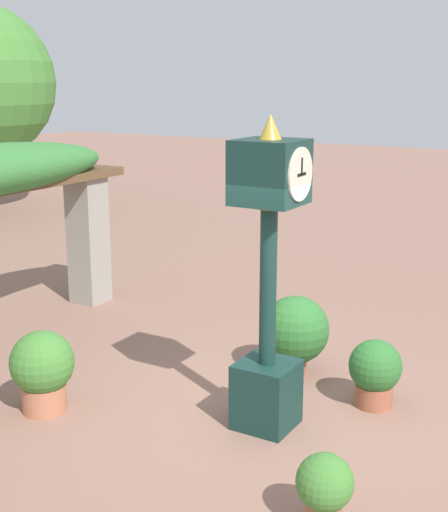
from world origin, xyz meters
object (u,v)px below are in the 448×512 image
potted_plant_near_left (375,371)px  potted_plant_far_right (325,487)px  potted_plant_far_left (42,368)px  pedestal_clock (268,280)px  potted_plant_near_right (295,331)px

potted_plant_near_left → potted_plant_far_right: bearing=-170.6°
potted_plant_far_left → potted_plant_near_left: bearing=-57.5°
potted_plant_far_right → potted_plant_far_left: bearing=83.8°
potted_plant_far_left → potted_plant_far_right: (-0.37, -3.36, -0.13)m
potted_plant_near_left → potted_plant_far_right: size_ratio=1.20×
pedestal_clock → potted_plant_far_right: bearing=-137.4°
potted_plant_near_right → potted_plant_far_right: 3.00m
potted_plant_near_left → pedestal_clock: bearing=141.5°
potted_plant_near_left → potted_plant_far_left: 3.55m
potted_plant_far_left → potted_plant_near_right: bearing=-40.2°
potted_plant_near_left → potted_plant_near_right: bearing=73.5°
potted_plant_far_left → potted_plant_far_right: size_ratio=1.43×
pedestal_clock → potted_plant_far_right: pedestal_clock is taller
potted_plant_near_right → potted_plant_far_right: bearing=-150.4°
potted_plant_near_left → potted_plant_far_left: (-1.91, 2.99, 0.08)m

